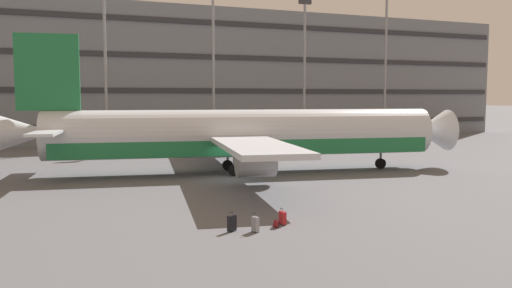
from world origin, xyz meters
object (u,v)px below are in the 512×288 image
object	(u,v)px
suitcase_purple	(283,218)
backpack_large	(276,224)
suitcase_small	(255,224)
airliner	(241,135)
suitcase_red	(232,223)

from	to	relation	value
suitcase_purple	backpack_large	world-z (taller)	suitcase_purple
suitcase_small	suitcase_purple	world-z (taller)	suitcase_small
airliner	suitcase_red	xyz separation A→B (m)	(-6.85, -17.66, -2.73)
airliner	backpack_large	distance (m)	18.65
airliner	suitcase_small	size ratio (longest dim) A/B	41.44
suitcase_small	suitcase_red	xyz separation A→B (m)	(-0.98, 0.50, 0.02)
airliner	backpack_large	size ratio (longest dim) A/B	79.99
suitcase_small	suitcase_red	world-z (taller)	suitcase_small
suitcase_small	backpack_large	size ratio (longest dim) A/B	1.93
suitcase_purple	backpack_large	xyz separation A→B (m)	(-0.57, -0.48, -0.15)
airliner	suitcase_small	xyz separation A→B (m)	(-5.87, -18.16, -2.75)
suitcase_red	backpack_large	bearing A→B (deg)	-4.16
airliner	suitcase_small	distance (m)	19.28
backpack_large	suitcase_purple	bearing A→B (deg)	40.01
suitcase_small	suitcase_red	size ratio (longest dim) A/B	1.00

